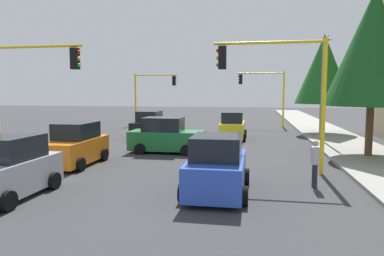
# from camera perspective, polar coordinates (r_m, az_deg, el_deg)

# --- Properties ---
(ground_plane) EXTENTS (120.00, 120.00, 0.00)m
(ground_plane) POSITION_cam_1_polar(r_m,az_deg,el_deg) (21.76, -2.56, -3.10)
(ground_plane) COLOR #353538
(sidewalk_kerb) EXTENTS (80.00, 4.00, 0.15)m
(sidewalk_kerb) POSITION_cam_1_polar(r_m,az_deg,el_deg) (26.81, 22.47, -1.68)
(sidewalk_kerb) COLOR gray
(sidewalk_kerb) RESTS_ON ground
(lane_arrow_near) EXTENTS (2.40, 1.10, 1.10)m
(lane_arrow_near) POSITION_cam_1_polar(r_m,az_deg,el_deg) (12.67, -28.49, -10.31)
(lane_arrow_near) COLOR silver
(lane_arrow_near) RESTS_ON ground
(traffic_signal_near_left) EXTENTS (0.36, 4.59, 5.56)m
(traffic_signal_near_left) POSITION_cam_1_polar(r_m,az_deg,el_deg) (15.01, 13.87, 7.82)
(traffic_signal_near_left) COLOR yellow
(traffic_signal_near_left) RESTS_ON ground
(traffic_signal_far_left) EXTENTS (0.36, 4.59, 5.38)m
(traffic_signal_far_left) POSITION_cam_1_polar(r_m,az_deg,el_deg) (34.99, 11.69, 6.44)
(traffic_signal_far_left) COLOR yellow
(traffic_signal_far_left) RESTS_ON ground
(traffic_signal_near_right) EXTENTS (0.36, 4.59, 5.63)m
(traffic_signal_near_right) POSITION_cam_1_polar(r_m,az_deg,el_deg) (18.25, -24.91, 7.22)
(traffic_signal_near_right) COLOR yellow
(traffic_signal_near_right) RESTS_ON ground
(traffic_signal_far_right) EXTENTS (0.36, 4.59, 5.28)m
(traffic_signal_far_right) POSITION_cam_1_polar(r_m,az_deg,el_deg) (36.48, -6.43, 6.39)
(traffic_signal_far_right) COLOR yellow
(traffic_signal_far_right) RESTS_ON ground
(street_lamp_curbside) EXTENTS (2.15, 0.28, 7.00)m
(street_lamp_curbside) POSITION_cam_1_polar(r_m,az_deg,el_deg) (25.01, 20.60, 7.69)
(street_lamp_curbside) COLOR slate
(street_lamp_curbside) RESTS_ON ground
(tree_roadside_mid) EXTENTS (4.31, 4.31, 7.88)m
(tree_roadside_mid) POSITION_cam_1_polar(r_m,az_deg,el_deg) (29.50, 20.65, 8.95)
(tree_roadside_mid) COLOR brown
(tree_roadside_mid) RESTS_ON ground
(tree_roadside_near) EXTENTS (4.64, 4.64, 8.50)m
(tree_roadside_near) POSITION_cam_1_polar(r_m,az_deg,el_deg) (19.96, 27.45, 11.56)
(tree_roadside_near) COLOR brown
(tree_roadside_near) RESTS_ON ground
(car_black) EXTENTS (3.76, 2.10, 1.98)m
(car_black) POSITION_cam_1_polar(r_m,az_deg,el_deg) (26.43, -7.04, 0.41)
(car_black) COLOR black
(car_black) RESTS_ON ground
(car_silver) EXTENTS (3.75, 2.07, 1.98)m
(car_silver) POSITION_cam_1_polar(r_m,az_deg,el_deg) (12.74, -27.86, -6.06)
(car_silver) COLOR #B2B5BA
(car_silver) RESTS_ON ground
(car_blue) EXTENTS (3.94, 2.10, 1.98)m
(car_blue) POSITION_cam_1_polar(r_m,az_deg,el_deg) (11.77, 4.13, -6.33)
(car_blue) COLOR blue
(car_blue) RESTS_ON ground
(car_green) EXTENTS (2.12, 4.14, 1.98)m
(car_green) POSITION_cam_1_polar(r_m,az_deg,el_deg) (19.74, -4.23, -1.39)
(car_green) COLOR #1E7238
(car_green) RESTS_ON ground
(car_yellow) EXTENTS (3.89, 1.97, 1.98)m
(car_yellow) POSITION_cam_1_polar(r_m,az_deg,el_deg) (25.42, 6.62, 0.20)
(car_yellow) COLOR yellow
(car_yellow) RESTS_ON ground
(car_orange) EXTENTS (3.87, 2.02, 1.98)m
(car_orange) POSITION_cam_1_polar(r_m,az_deg,el_deg) (17.16, -18.48, -2.77)
(car_orange) COLOR orange
(car_orange) RESTS_ON ground
(pedestrian_crossing) EXTENTS (0.40, 0.24, 1.70)m
(pedestrian_crossing) POSITION_cam_1_polar(r_m,az_deg,el_deg) (13.18, 19.41, -5.28)
(pedestrian_crossing) COLOR #262638
(pedestrian_crossing) RESTS_ON ground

